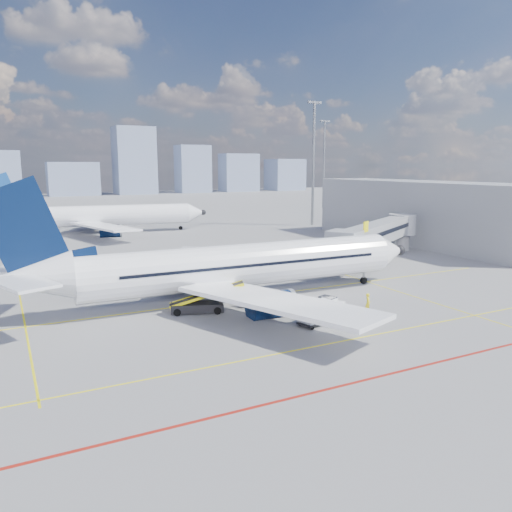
{
  "coord_description": "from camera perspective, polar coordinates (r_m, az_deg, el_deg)",
  "views": [
    {
      "loc": [
        -20.99,
        -33.67,
        12.49
      ],
      "look_at": [
        0.35,
        7.9,
        4.0
      ],
      "focal_mm": 35.0,
      "sensor_mm": 36.0,
      "label": 1
    }
  ],
  "objects": [
    {
      "name": "ground",
      "position": [
        41.6,
        4.59,
        -7.21
      ],
      "size": [
        420.0,
        420.0,
        0.0
      ],
      "primitive_type": "plane",
      "color": "gray",
      "rests_on": "ground"
    },
    {
      "name": "apron_markings",
      "position": [
        38.19,
        6.96,
        -8.87
      ],
      "size": [
        90.0,
        35.12,
        0.01
      ],
      "color": "yellow",
      "rests_on": "ground"
    },
    {
      "name": "jet_bridge",
      "position": [
        67.94,
        14.06,
        2.59
      ],
      "size": [
        23.55,
        15.78,
        6.3
      ],
      "color": "#9B9DA4",
      "rests_on": "ground"
    },
    {
      "name": "terminal_block",
      "position": [
        85.62,
        18.42,
        4.76
      ],
      "size": [
        10.0,
        42.0,
        10.0
      ],
      "color": "#9B9DA4",
      "rests_on": "ground"
    },
    {
      "name": "floodlight_mast_ne",
      "position": [
        106.5,
        6.58,
        10.82
      ],
      "size": [
        3.2,
        0.61,
        25.45
      ],
      "color": "slate",
      "rests_on": "ground"
    },
    {
      "name": "floodlight_mast_far",
      "position": [
        150.63,
        7.77,
        10.63
      ],
      "size": [
        3.2,
        0.61,
        25.45
      ],
      "color": "slate",
      "rests_on": "ground"
    },
    {
      "name": "distant_skyline",
      "position": [
        223.96,
        -24.58,
        9.12
      ],
      "size": [
        251.43,
        15.42,
        30.11
      ],
      "color": "#7684A3",
      "rests_on": "ground"
    },
    {
      "name": "main_aircraft",
      "position": [
        46.24,
        -3.16,
        -1.28
      ],
      "size": [
        41.4,
        36.07,
        12.06
      ],
      "rotation": [
        0.0,
        0.0,
        -0.03
      ],
      "color": "white",
      "rests_on": "ground"
    },
    {
      "name": "second_aircraft",
      "position": [
        97.58,
        -17.34,
        4.38
      ],
      "size": [
        39.43,
        34.24,
        11.55
      ],
      "rotation": [
        0.0,
        0.0,
        -0.13
      ],
      "color": "white",
      "rests_on": "ground"
    },
    {
      "name": "baggage_tug",
      "position": [
        42.52,
        8.4,
        -5.73
      ],
      "size": [
        2.84,
        2.26,
        1.74
      ],
      "rotation": [
        0.0,
        0.0,
        0.35
      ],
      "color": "white",
      "rests_on": "ground"
    },
    {
      "name": "cargo_dolly",
      "position": [
        40.2,
        6.96,
        -6.42
      ],
      "size": [
        3.52,
        2.3,
        1.78
      ],
      "rotation": [
        0.0,
        0.0,
        0.28
      ],
      "color": "black",
      "rests_on": "ground"
    },
    {
      "name": "belt_loader",
      "position": [
        43.39,
        -6.54,
        -5.57
      ],
      "size": [
        6.45,
        3.35,
        2.61
      ],
      "rotation": [
        0.0,
        0.0,
        -0.33
      ],
      "color": "black",
      "rests_on": "ground"
    },
    {
      "name": "ramp_worker",
      "position": [
        43.91,
        12.67,
        -5.3
      ],
      "size": [
        0.67,
        0.76,
        1.76
      ],
      "primitive_type": "imported",
      "rotation": [
        0.0,
        0.0,
        1.08
      ],
      "color": "yellow",
      "rests_on": "ground"
    }
  ]
}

